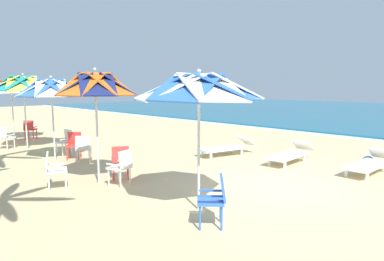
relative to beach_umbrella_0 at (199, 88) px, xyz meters
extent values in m
plane|color=#D3B784|center=(0.20, 2.35, -2.30)|extent=(80.00, 80.00, 0.00)
cylinder|color=silver|center=(0.00, 0.00, -1.21)|extent=(0.05, 0.05, 2.18)
cube|color=blue|center=(0.53, 0.22, 0.03)|extent=(1.34, 1.25, 0.51)
cube|color=white|center=(0.22, 0.53, 0.03)|extent=(1.26, 1.32, 0.51)
cube|color=blue|center=(-0.22, 0.53, 0.03)|extent=(1.25, 1.34, 0.51)
cube|color=white|center=(-0.53, 0.22, 0.03)|extent=(1.32, 1.26, 0.51)
cube|color=blue|center=(-0.53, -0.22, 0.03)|extent=(1.34, 1.25, 0.51)
cube|color=white|center=(-0.22, -0.53, 0.03)|extent=(1.26, 1.32, 0.51)
cube|color=blue|center=(0.22, -0.53, 0.03)|extent=(1.25, 1.34, 0.51)
cube|color=white|center=(0.53, -0.22, 0.03)|extent=(1.32, 1.26, 0.51)
sphere|color=silver|center=(0.00, 0.00, 0.31)|extent=(0.08, 0.08, 0.08)
cube|color=blue|center=(0.67, -0.39, -1.86)|extent=(0.62, 0.62, 0.05)
cube|color=blue|center=(0.82, -0.25, -1.63)|extent=(0.36, 0.37, 0.40)
cube|color=blue|center=(0.81, -0.53, -1.75)|extent=(0.31, 0.30, 0.03)
cube|color=blue|center=(0.53, -0.24, -1.75)|extent=(0.31, 0.30, 0.03)
cylinder|color=blue|center=(0.67, -0.64, -2.09)|extent=(0.04, 0.04, 0.41)
cylinder|color=blue|center=(0.42, -0.38, -2.09)|extent=(0.04, 0.04, 0.41)
cylinder|color=blue|center=(0.92, -0.39, -2.09)|extent=(0.04, 0.04, 0.41)
cylinder|color=blue|center=(0.68, -0.14, -2.09)|extent=(0.04, 0.04, 0.41)
cylinder|color=silver|center=(-2.87, -0.54, -1.20)|extent=(0.05, 0.05, 2.19)
cube|color=orange|center=(-2.43, -0.36, 0.09)|extent=(1.05, 1.02, 0.54)
cube|color=navy|center=(-2.69, -0.10, 0.09)|extent=(1.02, 1.05, 0.54)
cube|color=orange|center=(-3.05, -0.10, 0.09)|extent=(1.02, 1.05, 0.54)
cube|color=navy|center=(-3.31, -0.36, 0.09)|extent=(1.05, 1.02, 0.54)
cube|color=orange|center=(-3.31, -0.72, 0.09)|extent=(1.05, 1.02, 0.54)
cube|color=navy|center=(-3.05, -0.98, 0.09)|extent=(1.02, 1.05, 0.54)
cube|color=orange|center=(-2.69, -0.98, 0.09)|extent=(1.02, 1.05, 0.54)
cube|color=navy|center=(-2.43, -0.72, 0.09)|extent=(1.05, 1.02, 0.54)
sphere|color=silver|center=(-2.87, -0.54, 0.43)|extent=(0.08, 0.08, 0.08)
cube|color=white|center=(-2.39, -0.26, -1.86)|extent=(0.56, 0.56, 0.05)
cube|color=white|center=(-2.20, -0.20, -1.63)|extent=(0.22, 0.43, 0.40)
cube|color=white|center=(-2.33, -0.45, -1.75)|extent=(0.39, 0.16, 0.03)
cube|color=white|center=(-2.46, -0.07, -1.75)|extent=(0.39, 0.16, 0.03)
cylinder|color=white|center=(-2.51, -0.48, -2.09)|extent=(0.04, 0.04, 0.41)
cylinder|color=white|center=(-2.62, -0.15, -2.09)|extent=(0.04, 0.04, 0.41)
cylinder|color=white|center=(-2.17, -0.37, -2.09)|extent=(0.04, 0.04, 0.41)
cylinder|color=white|center=(-2.28, -0.04, -2.09)|extent=(0.04, 0.04, 0.41)
cube|color=white|center=(-3.12, -1.44, -1.86)|extent=(0.57, 0.57, 0.05)
cube|color=white|center=(-3.20, -1.63, -1.63)|extent=(0.42, 0.24, 0.40)
cube|color=white|center=(-3.31, -1.37, -1.75)|extent=(0.18, 0.38, 0.03)
cube|color=white|center=(-2.94, -1.52, -1.75)|extent=(0.18, 0.38, 0.03)
cylinder|color=white|center=(-3.22, -1.21, -2.09)|extent=(0.04, 0.04, 0.41)
cylinder|color=white|center=(-2.90, -1.34, -2.09)|extent=(0.04, 0.04, 0.41)
cylinder|color=white|center=(-3.35, -1.54, -2.09)|extent=(0.04, 0.04, 0.41)
cylinder|color=white|center=(-3.02, -1.67, -2.09)|extent=(0.04, 0.04, 0.41)
cube|color=red|center=(-2.91, 0.09, -1.86)|extent=(0.60, 0.60, 0.05)
cube|color=red|center=(-2.74, -0.01, -1.63)|extent=(0.29, 0.41, 0.40)
cube|color=red|center=(-3.01, -0.08, -1.75)|extent=(0.36, 0.23, 0.03)
cube|color=red|center=(-2.81, 0.27, -1.75)|extent=(0.36, 0.23, 0.03)
cylinder|color=red|center=(-3.15, 0.03, -2.09)|extent=(0.04, 0.04, 0.41)
cylinder|color=red|center=(-2.97, 0.34, -2.09)|extent=(0.04, 0.04, 0.41)
cylinder|color=red|center=(-2.85, -0.15, -2.09)|extent=(0.04, 0.04, 0.41)
cylinder|color=red|center=(-2.67, 0.16, -2.09)|extent=(0.04, 0.04, 0.41)
cylinder|color=silver|center=(-6.06, -0.34, -1.24)|extent=(0.05, 0.05, 2.11)
cube|color=blue|center=(-5.58, -0.15, 0.00)|extent=(1.16, 1.11, 0.54)
cube|color=white|center=(-5.86, 0.13, 0.00)|extent=(1.12, 1.16, 0.54)
cube|color=blue|center=(-6.25, 0.13, 0.00)|extent=(1.11, 1.16, 0.54)
cube|color=white|center=(-6.53, -0.15, 0.00)|extent=(1.16, 1.12, 0.54)
cube|color=blue|center=(-6.53, -0.54, 0.00)|extent=(1.16, 1.11, 0.54)
cube|color=white|center=(-6.25, -0.82, 0.00)|extent=(1.12, 1.16, 0.54)
cube|color=blue|center=(-5.86, -0.82, 0.00)|extent=(1.11, 1.16, 0.54)
cube|color=white|center=(-5.58, -0.54, 0.00)|extent=(1.16, 1.12, 0.54)
sphere|color=silver|center=(-6.06, -0.34, 0.33)|extent=(0.08, 0.08, 0.08)
cube|color=white|center=(-5.26, 0.24, -1.86)|extent=(0.61, 0.61, 0.05)
cube|color=white|center=(-5.09, 0.13, -1.63)|extent=(0.32, 0.40, 0.40)
cube|color=white|center=(-5.37, 0.08, -1.75)|extent=(0.35, 0.26, 0.03)
cube|color=white|center=(-5.14, 0.41, -1.75)|extent=(0.35, 0.26, 0.03)
cylinder|color=white|center=(-5.50, 0.20, -2.09)|extent=(0.04, 0.04, 0.41)
cylinder|color=white|center=(-5.30, 0.49, -2.09)|extent=(0.04, 0.04, 0.41)
cylinder|color=white|center=(-5.21, 0.00, -2.09)|extent=(0.04, 0.04, 0.41)
cylinder|color=white|center=(-5.01, 0.29, -2.09)|extent=(0.04, 0.04, 0.41)
cube|color=red|center=(-5.93, 0.22, -1.86)|extent=(0.62, 0.62, 0.05)
cube|color=red|center=(-6.09, 0.34, -1.63)|extent=(0.32, 0.39, 0.40)
cube|color=red|center=(-5.81, 0.38, -1.75)|extent=(0.34, 0.27, 0.03)
cube|color=red|center=(-6.05, 0.06, -1.75)|extent=(0.34, 0.27, 0.03)
cylinder|color=red|center=(-5.69, 0.26, -2.09)|extent=(0.04, 0.04, 0.41)
cylinder|color=red|center=(-5.89, -0.02, -2.09)|extent=(0.04, 0.04, 0.41)
cylinder|color=red|center=(-5.97, 0.47, -2.09)|extent=(0.04, 0.04, 0.41)
cylinder|color=red|center=(-6.18, 0.18, -2.09)|extent=(0.04, 0.04, 0.41)
cube|color=white|center=(-6.82, 0.27, -1.86)|extent=(0.51, 0.51, 0.05)
cube|color=white|center=(-6.85, 0.46, -1.63)|extent=(0.43, 0.17, 0.40)
cube|color=white|center=(-6.62, 0.30, -1.75)|extent=(0.11, 0.40, 0.03)
cube|color=white|center=(-7.01, 0.23, -1.75)|extent=(0.11, 0.40, 0.03)
cylinder|color=white|center=(-6.61, 0.12, -2.09)|extent=(0.04, 0.04, 0.41)
cylinder|color=white|center=(-6.96, 0.06, -2.09)|extent=(0.04, 0.04, 0.41)
cylinder|color=white|center=(-6.68, 0.47, -2.09)|extent=(0.04, 0.04, 0.41)
cylinder|color=white|center=(-7.02, 0.41, -2.09)|extent=(0.04, 0.04, 0.41)
cylinder|color=silver|center=(-8.92, -0.27, -1.17)|extent=(0.05, 0.05, 2.25)
cube|color=teal|center=(-8.38, -0.04, 0.15)|extent=(1.32, 1.28, 0.60)
cube|color=#EFDB4C|center=(-8.69, 0.27, 0.15)|extent=(1.27, 1.36, 0.60)
cube|color=teal|center=(-9.14, 0.27, 0.15)|extent=(1.28, 1.32, 0.60)
cube|color=#EFDB4C|center=(-9.46, -0.04, 0.15)|extent=(1.36, 1.27, 0.60)
cube|color=teal|center=(-9.46, -0.49, 0.15)|extent=(1.32, 1.28, 0.60)
cube|color=#EFDB4C|center=(-9.14, -0.81, 0.15)|extent=(1.27, 1.36, 0.60)
cube|color=teal|center=(-8.69, -0.81, 0.15)|extent=(1.28, 1.32, 0.60)
cube|color=#EFDB4C|center=(-8.38, -0.49, 0.15)|extent=(1.36, 1.27, 0.60)
sphere|color=silver|center=(-8.92, -0.27, 0.49)|extent=(0.08, 0.08, 0.08)
cube|color=white|center=(-9.40, -0.84, -1.86)|extent=(0.60, 0.60, 0.05)
cube|color=white|center=(-9.30, -1.01, -1.63)|extent=(0.41, 0.30, 0.40)
cube|color=white|center=(-9.58, -0.94, -1.75)|extent=(0.24, 0.36, 0.03)
cube|color=white|center=(-9.23, -0.73, -1.75)|extent=(0.24, 0.36, 0.03)
cylinder|color=white|center=(-9.65, -0.77, -2.09)|extent=(0.04, 0.04, 0.41)
cylinder|color=white|center=(-9.34, -0.59, -2.09)|extent=(0.04, 0.04, 0.41)
cylinder|color=white|center=(-9.16, -0.90, -2.09)|extent=(0.04, 0.04, 0.41)
cylinder|color=silver|center=(-11.50, 0.01, -1.22)|extent=(0.05, 0.05, 2.15)
cube|color=red|center=(-10.99, 0.22, 0.04)|extent=(1.25, 1.20, 0.56)
cube|color=white|center=(-11.29, 0.52, 0.04)|extent=(1.20, 1.27, 0.56)
cube|color=red|center=(-11.72, 0.52, 0.04)|extent=(1.20, 1.25, 0.56)
cube|color=white|center=(-12.02, 0.22, 0.04)|extent=(1.27, 1.20, 0.56)
cube|color=red|center=(-12.02, -0.20, 0.04)|extent=(1.25, 1.20, 0.56)
cube|color=white|center=(-10.99, -0.20, 0.04)|extent=(1.27, 1.20, 0.56)
sphere|color=silver|center=(-11.50, 0.01, 0.36)|extent=(0.08, 0.08, 0.08)
cube|color=red|center=(-11.31, 0.64, -1.86)|extent=(0.62, 0.62, 0.05)
cube|color=red|center=(-11.15, 0.51, -1.63)|extent=(0.34, 0.38, 0.40)
cube|color=red|center=(-11.44, 0.48, -1.75)|extent=(0.33, 0.29, 0.03)
cube|color=red|center=(-11.18, 0.79, -1.75)|extent=(0.33, 0.29, 0.03)
cylinder|color=red|center=(-11.55, 0.62, -2.09)|extent=(0.04, 0.04, 0.41)
cylinder|color=red|center=(-11.32, 0.88, -2.09)|extent=(0.04, 0.04, 0.41)
cylinder|color=red|center=(-11.29, 0.39, -2.09)|extent=(0.04, 0.04, 0.41)
cylinder|color=red|center=(-11.06, 0.65, -2.09)|extent=(0.04, 0.04, 0.41)
cube|color=white|center=(1.31, 5.05, -2.05)|extent=(0.69, 1.72, 0.06)
cube|color=white|center=(1.34, 6.10, -1.86)|extent=(0.62, 0.50, 0.36)
cube|color=white|center=(1.55, 4.40, -2.19)|extent=(0.06, 0.06, 0.22)
cube|color=white|center=(1.03, 4.42, -2.19)|extent=(0.06, 0.06, 0.22)
cube|color=white|center=(1.07, 5.69, -2.19)|extent=(0.06, 0.06, 0.22)
cube|color=white|center=(-0.81, 4.63, -2.05)|extent=(0.72, 1.73, 0.06)
cube|color=white|center=(-0.86, 5.69, -1.86)|extent=(0.63, 0.51, 0.36)
cube|color=white|center=(-0.52, 4.01, -2.19)|extent=(0.06, 0.06, 0.22)
cube|color=white|center=(-1.03, 3.98, -2.19)|extent=(0.06, 0.06, 0.22)
cube|color=white|center=(-0.58, 5.28, -2.19)|extent=(0.06, 0.06, 0.22)
cube|color=white|center=(-1.09, 5.26, -2.19)|extent=(0.06, 0.06, 0.22)
cube|color=white|center=(-2.96, 4.10, -2.05)|extent=(1.02, 1.80, 0.06)
cube|color=white|center=(-2.71, 5.13, -1.86)|extent=(0.70, 0.61, 0.36)
cube|color=white|center=(-2.86, 3.42, -2.19)|extent=(0.06, 0.06, 0.22)
cube|color=white|center=(-3.36, 3.54, -2.19)|extent=(0.06, 0.06, 0.22)
cube|color=white|center=(-2.56, 4.66, -2.19)|extent=(0.06, 0.06, 0.22)
cube|color=white|center=(-3.06, 4.78, -2.19)|extent=(0.06, 0.06, 0.22)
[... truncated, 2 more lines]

